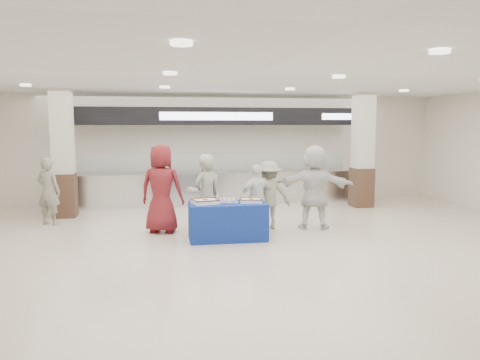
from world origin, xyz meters
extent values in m
plane|color=beige|center=(0.00, 0.00, 0.00)|extent=(14.00, 14.00, 0.00)
cube|color=silver|center=(0.00, 5.40, 0.45)|extent=(8.00, 0.80, 0.90)
cube|color=silver|center=(0.00, 5.40, 0.92)|extent=(8.00, 0.85, 0.04)
cube|color=white|center=(0.00, 5.10, 1.25)|extent=(7.60, 0.02, 0.50)
cube|color=black|center=(0.00, 5.40, 2.55)|extent=(8.40, 0.70, 0.50)
cube|color=silver|center=(0.00, 5.04, 2.55)|extent=(3.20, 0.03, 0.22)
cube|color=silver|center=(3.80, 5.04, 2.55)|extent=(1.40, 0.03, 0.18)
cube|color=#3C271B|center=(-4.00, 4.20, 0.55)|extent=(0.55, 0.55, 1.10)
cube|color=beige|center=(-4.00, 4.20, 2.15)|extent=(0.50, 0.50, 2.10)
cube|color=#3C271B|center=(4.00, 4.20, 0.55)|extent=(0.55, 0.55, 1.10)
cube|color=beige|center=(4.00, 4.20, 2.15)|extent=(0.50, 0.50, 2.10)
cube|color=navy|center=(-0.35, 1.13, 0.38)|extent=(1.57, 0.82, 0.75)
cube|color=white|center=(-0.80, 1.12, 0.79)|extent=(0.56, 0.48, 0.08)
cube|color=#421E12|center=(-0.80, 1.12, 0.84)|extent=(0.56, 0.48, 0.02)
cylinder|color=#A8181D|center=(-0.80, 1.12, 0.83)|extent=(0.13, 0.13, 0.01)
cube|color=white|center=(0.13, 1.11, 0.78)|extent=(0.47, 0.39, 0.07)
cube|color=#421E12|center=(0.13, 1.11, 0.83)|extent=(0.47, 0.39, 0.02)
cylinder|color=#A8181D|center=(0.13, 1.11, 0.82)|extent=(0.11, 0.11, 0.01)
cube|color=silver|center=(-0.35, 1.18, 0.76)|extent=(0.47, 0.38, 0.02)
imported|color=maroon|center=(-1.64, 2.01, 0.95)|extent=(1.08, 0.88, 1.91)
imported|color=gray|center=(-0.69, 1.77, 0.83)|extent=(0.71, 0.61, 1.65)
imported|color=white|center=(-0.70, 2.12, 0.84)|extent=(0.97, 0.86, 1.68)
imported|color=white|center=(0.41, 1.77, 0.73)|extent=(0.91, 0.53, 1.46)
imported|color=gray|center=(0.73, 1.97, 0.76)|extent=(1.02, 0.63, 1.52)
imported|color=white|center=(1.72, 1.77, 0.94)|extent=(1.82, 1.07, 1.87)
imported|color=gray|center=(-4.20, 3.31, 0.78)|extent=(0.68, 0.58, 1.57)
camera|label=1|loc=(-1.83, -8.06, 2.33)|focal=35.00mm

